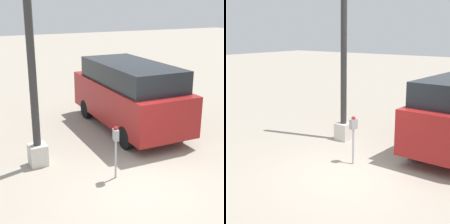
{
  "view_description": "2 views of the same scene",
  "coord_description": "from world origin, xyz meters",
  "views": [
    {
      "loc": [
        -5.85,
        3.84,
        3.96
      ],
      "look_at": [
        0.94,
        0.34,
        1.54
      ],
      "focal_mm": 55.0,
      "sensor_mm": 36.0,
      "label": 1
    },
    {
      "loc": [
        -6.39,
        -4.42,
        3.42
      ],
      "look_at": [
        0.11,
        0.53,
        1.49
      ],
      "focal_mm": 55.0,
      "sensor_mm": 36.0,
      "label": 2
    }
  ],
  "objects": [
    {
      "name": "ground_plane",
      "position": [
        0.0,
        0.0,
        0.0
      ],
      "size": [
        80.0,
        80.0,
        0.0
      ],
      "primitive_type": "plane",
      "color": "gray"
    },
    {
      "name": "parking_meter_near",
      "position": [
        0.61,
        0.42,
        0.96
      ],
      "size": [
        0.22,
        0.15,
        1.3
      ],
      "rotation": [
        0.0,
        0.0,
        -0.22
      ],
      "color": "#9E9EA3",
      "rests_on": "ground"
    },
    {
      "name": "lamp_post",
      "position": [
        2.14,
        1.86,
        2.49
      ],
      "size": [
        0.44,
        0.44,
        6.57
      ],
      "color": "beige",
      "rests_on": "ground"
    }
  ]
}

